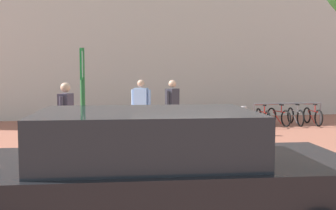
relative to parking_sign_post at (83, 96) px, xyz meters
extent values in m
plane|color=#9E5B47|center=(2.28, 1.65, -1.56)|extent=(60.00, 60.00, 0.00)
cube|color=#336028|center=(2.81, 0.00, -1.48)|extent=(7.00, 1.10, 0.16)
cylinder|color=#2D7238|center=(0.00, 0.00, -0.37)|extent=(0.08, 0.08, 2.38)
cube|color=#198C33|center=(0.00, 0.00, 0.54)|extent=(0.07, 0.36, 0.52)
cube|color=white|center=(0.00, 0.00, 0.54)|extent=(0.07, 0.30, 0.44)
torus|color=black|center=(-0.43, 0.16, -1.23)|extent=(0.66, 0.17, 0.66)
torus|color=black|center=(0.58, -0.01, -1.23)|extent=(0.66, 0.17, 0.66)
cylinder|color=gold|center=(0.08, 0.08, -1.01)|extent=(0.83, 0.18, 0.04)
cylinder|color=gold|center=(0.18, 0.06, -1.26)|extent=(0.60, 0.14, 0.44)
cylinder|color=gold|center=(-0.10, 0.11, -0.89)|extent=(0.04, 0.04, 0.28)
cube|color=black|center=(-0.10, 0.11, -0.73)|extent=(0.21, 0.11, 0.05)
cylinder|color=gold|center=(0.46, 0.01, -0.75)|extent=(0.11, 0.42, 0.04)
cylinder|color=#99999E|center=(5.79, 6.59, -1.16)|extent=(0.06, 0.06, 0.80)
cylinder|color=#99999E|center=(8.39, 6.57, -1.16)|extent=(0.06, 0.06, 0.80)
cylinder|color=#99999E|center=(7.09, 6.58, -0.76)|extent=(2.60, 0.07, 0.06)
torus|color=black|center=(6.08, 6.08, -1.25)|extent=(0.10, 0.61, 0.61)
torus|color=black|center=(6.15, 7.01, -1.25)|extent=(0.10, 0.61, 0.61)
cylinder|color=red|center=(6.11, 6.55, -1.05)|extent=(0.09, 0.77, 0.03)
cylinder|color=red|center=(6.12, 6.64, -1.28)|extent=(0.08, 0.56, 0.40)
cylinder|color=red|center=(6.10, 6.38, -0.94)|extent=(0.03, 0.03, 0.26)
cube|color=black|center=(6.10, 6.38, -0.79)|extent=(0.09, 0.19, 0.05)
cylinder|color=red|center=(6.14, 6.90, -0.81)|extent=(0.39, 0.07, 0.04)
torus|color=black|center=(6.82, 6.17, -1.25)|extent=(0.13, 0.61, 0.61)
torus|color=black|center=(6.71, 7.10, -1.25)|extent=(0.13, 0.61, 0.61)
cylinder|color=red|center=(6.76, 6.63, -1.05)|extent=(0.12, 0.77, 0.03)
cylinder|color=red|center=(6.75, 6.72, -1.28)|extent=(0.10, 0.56, 0.40)
cylinder|color=red|center=(6.78, 6.46, -0.94)|extent=(0.03, 0.03, 0.26)
cube|color=black|center=(6.78, 6.46, -0.79)|extent=(0.10, 0.19, 0.05)
cylinder|color=red|center=(6.72, 6.99, -0.81)|extent=(0.39, 0.08, 0.04)
torus|color=black|center=(7.37, 6.15, -1.25)|extent=(0.12, 0.61, 0.61)
torus|color=black|center=(7.46, 7.09, -1.25)|extent=(0.12, 0.61, 0.61)
cylinder|color=silver|center=(7.41, 6.62, -1.05)|extent=(0.11, 0.77, 0.03)
cylinder|color=silver|center=(7.42, 6.71, -1.28)|extent=(0.09, 0.56, 0.40)
cylinder|color=silver|center=(7.40, 6.45, -0.94)|extent=(0.03, 0.03, 0.26)
cube|color=black|center=(7.40, 6.45, -0.79)|extent=(0.09, 0.19, 0.05)
cylinder|color=silver|center=(7.45, 6.97, -0.81)|extent=(0.39, 0.07, 0.04)
torus|color=black|center=(8.03, 6.09, -1.25)|extent=(0.10, 0.61, 0.61)
torus|color=black|center=(8.10, 7.02, -1.25)|extent=(0.10, 0.61, 0.61)
cylinder|color=red|center=(8.06, 6.55, -1.05)|extent=(0.09, 0.77, 0.03)
cylinder|color=red|center=(8.07, 6.64, -1.28)|extent=(0.07, 0.56, 0.40)
cylinder|color=red|center=(8.05, 6.38, -0.94)|extent=(0.03, 0.03, 0.26)
cube|color=black|center=(8.05, 6.38, -0.79)|extent=(0.09, 0.19, 0.05)
cylinder|color=red|center=(8.09, 6.91, -0.81)|extent=(0.39, 0.06, 0.04)
cylinder|color=#ADADB2|center=(4.69, 4.69, -1.11)|extent=(0.16, 0.16, 0.90)
cylinder|color=black|center=(2.28, 4.40, -1.13)|extent=(0.14, 0.14, 0.85)
cylinder|color=black|center=(2.53, 4.42, -1.13)|extent=(0.14, 0.14, 0.85)
cube|color=#2D2D38|center=(2.40, 4.41, -0.40)|extent=(0.45, 0.46, 0.62)
cylinder|color=#2D2D38|center=(2.22, 4.22, -0.43)|extent=(0.09, 0.09, 0.59)
cylinder|color=#2D2D38|center=(2.58, 4.60, -0.43)|extent=(0.09, 0.09, 0.59)
sphere|color=tan|center=(2.40, 4.41, 0.05)|extent=(0.22, 0.22, 0.22)
cylinder|color=#2D2D38|center=(-0.62, 2.30, -1.13)|extent=(0.14, 0.14, 0.85)
cylinder|color=#2D2D38|center=(-0.30, 2.39, -1.13)|extent=(0.14, 0.14, 0.85)
cube|color=#383342|center=(-0.46, 2.35, -0.40)|extent=(0.35, 0.45, 0.62)
cylinder|color=#383342|center=(-0.53, 2.10, -0.43)|extent=(0.09, 0.09, 0.59)
cylinder|color=#383342|center=(-0.38, 2.60, -0.43)|extent=(0.09, 0.09, 0.59)
sphere|color=tan|center=(-0.46, 2.35, 0.05)|extent=(0.22, 0.22, 0.22)
cylinder|color=black|center=(1.60, 4.85, -1.13)|extent=(0.14, 0.14, 0.85)
cylinder|color=black|center=(1.51, 5.09, -1.13)|extent=(0.14, 0.14, 0.85)
cube|color=#8CB2E5|center=(1.55, 4.97, -0.40)|extent=(0.46, 0.39, 0.62)
cylinder|color=#8CB2E5|center=(1.79, 4.86, -0.43)|extent=(0.09, 0.09, 0.59)
cylinder|color=#8CB2E5|center=(1.32, 5.08, -0.43)|extent=(0.09, 0.09, 0.59)
sphere|color=tan|center=(1.55, 4.97, 0.05)|extent=(0.22, 0.22, 0.22)
cube|color=black|center=(0.98, -2.61, -0.96)|extent=(4.41, 2.09, 0.76)
cube|color=#1E2328|center=(0.78, -2.60, -0.30)|extent=(2.51, 1.74, 0.56)
cylinder|color=black|center=(2.50, -1.81, -1.24)|extent=(0.65, 0.26, 0.64)
cylinder|color=black|center=(-0.42, -1.61, -1.24)|extent=(0.65, 0.26, 0.64)
camera|label=1|loc=(0.22, -7.11, 0.43)|focal=43.41mm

